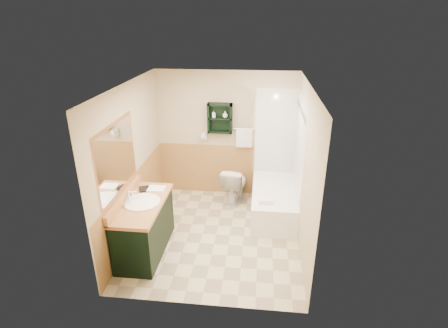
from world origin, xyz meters
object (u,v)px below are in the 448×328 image
(wall_shelf, at_px, (220,118))
(toilet, at_px, (235,184))
(vanity_book, at_px, (139,184))
(vanity, at_px, (144,227))
(soap_bottle_a, at_px, (214,116))
(bathtub, at_px, (273,202))
(soap_bottle_b, at_px, (225,115))
(hair_dryer, at_px, (204,136))

(wall_shelf, height_order, toilet, wall_shelf)
(vanity_book, bearing_deg, wall_shelf, 33.67)
(vanity, bearing_deg, soap_bottle_a, 67.81)
(wall_shelf, xyz_separation_m, bathtub, (1.03, -0.68, -1.30))
(bathtub, xyz_separation_m, soap_bottle_a, (-1.14, 0.68, 1.34))
(wall_shelf, relative_size, bathtub, 0.37)
(wall_shelf, bearing_deg, soap_bottle_a, -177.47)
(vanity_book, xyz_separation_m, soap_bottle_b, (1.16, 1.55, 0.69))
(soap_bottle_b, bearing_deg, wall_shelf, 177.04)
(hair_dryer, relative_size, bathtub, 0.16)
(vanity_book, relative_size, soap_bottle_a, 1.55)
(wall_shelf, relative_size, vanity, 0.43)
(vanity_book, bearing_deg, soap_bottle_b, 31.22)
(vanity_book, bearing_deg, toilet, 21.53)
(soap_bottle_b, bearing_deg, bathtub, -36.09)
(wall_shelf, height_order, soap_bottle_b, wall_shelf)
(hair_dryer, xyz_separation_m, vanity, (-0.59, -1.95, -0.79))
(vanity, distance_m, soap_bottle_b, 2.47)
(wall_shelf, relative_size, soap_bottle_a, 4.29)
(soap_bottle_a, bearing_deg, vanity, -112.19)
(vanity, xyz_separation_m, vanity_book, (-0.17, 0.37, 0.51))
(toilet, relative_size, vanity_book, 3.53)
(soap_bottle_a, distance_m, soap_bottle_b, 0.21)
(soap_bottle_a, relative_size, soap_bottle_b, 1.05)
(bathtub, height_order, soap_bottle_b, soap_bottle_b)
(hair_dryer, xyz_separation_m, toilet, (0.61, -0.27, -0.86))
(toilet, bearing_deg, wall_shelf, -26.80)
(hair_dryer, relative_size, toilet, 0.34)
(hair_dryer, height_order, vanity_book, hair_dryer)
(vanity_book, distance_m, soap_bottle_a, 1.94)
(wall_shelf, xyz_separation_m, toilet, (0.31, -0.25, -1.21))
(vanity, bearing_deg, toilet, 54.17)
(vanity, bearing_deg, vanity_book, 114.26)
(wall_shelf, bearing_deg, hair_dryer, 175.24)
(toilet, bearing_deg, vanity_book, 55.24)
(bathtub, relative_size, vanity_book, 7.56)
(hair_dryer, relative_size, vanity_book, 1.21)
(hair_dryer, xyz_separation_m, vanity_book, (-0.76, -1.58, -0.28))
(wall_shelf, xyz_separation_m, vanity, (-0.89, -1.92, -1.14))
(wall_shelf, distance_m, soap_bottle_b, 0.12)
(vanity_book, xyz_separation_m, soap_bottle_a, (0.95, 1.55, 0.67))
(wall_shelf, bearing_deg, soap_bottle_b, -2.96)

